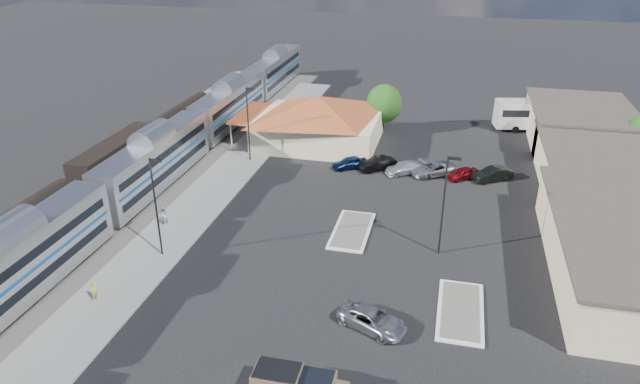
# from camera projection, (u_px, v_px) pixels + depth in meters

# --- Properties ---
(ground) EXTENTS (280.00, 280.00, 0.00)m
(ground) POSITION_uv_depth(u_px,v_px,m) (304.00, 237.00, 51.82)
(ground) COLOR black
(ground) RESTS_ON ground
(railbed) EXTENTS (16.00, 100.00, 0.12)m
(railbed) POSITION_uv_depth(u_px,v_px,m) (141.00, 179.00, 63.27)
(railbed) COLOR #4C4944
(railbed) RESTS_ON ground
(platform) EXTENTS (5.50, 92.00, 0.18)m
(platform) POSITION_uv_depth(u_px,v_px,m) (209.00, 195.00, 59.59)
(platform) COLOR gray
(platform) RESTS_ON ground
(passenger_train) EXTENTS (3.00, 104.00, 5.55)m
(passenger_train) POSITION_uv_depth(u_px,v_px,m) (156.00, 163.00, 60.17)
(passenger_train) COLOR silver
(passenger_train) RESTS_ON ground
(freight_cars) EXTENTS (2.80, 46.00, 4.00)m
(freight_cars) POSITION_uv_depth(u_px,v_px,m) (117.00, 159.00, 63.60)
(freight_cars) COLOR black
(freight_cars) RESTS_ON ground
(station_depot) EXTENTS (18.35, 12.24, 6.20)m
(station_depot) POSITION_uv_depth(u_px,v_px,m) (318.00, 120.00, 72.52)
(station_depot) COLOR beige
(station_depot) RESTS_ON ground
(buildings_east) EXTENTS (14.40, 51.40, 4.80)m
(buildings_east) POSITION_uv_depth(u_px,v_px,m) (609.00, 181.00, 57.45)
(buildings_east) COLOR #C6B28C
(buildings_east) RESTS_ON ground
(traffic_island_south) EXTENTS (3.30, 7.50, 0.21)m
(traffic_island_south) POSITION_uv_depth(u_px,v_px,m) (352.00, 230.00, 52.68)
(traffic_island_south) COLOR silver
(traffic_island_south) RESTS_ON ground
(traffic_island_north) EXTENTS (3.30, 7.50, 0.21)m
(traffic_island_north) POSITION_uv_depth(u_px,v_px,m) (460.00, 311.00, 41.78)
(traffic_island_north) COLOR silver
(traffic_island_north) RESTS_ON ground
(lamp_plat_s) EXTENTS (1.08, 0.25, 9.00)m
(lamp_plat_s) POSITION_uv_depth(u_px,v_px,m) (156.00, 200.00, 46.57)
(lamp_plat_s) COLOR black
(lamp_plat_s) RESTS_ON ground
(lamp_plat_n) EXTENTS (1.08, 0.25, 9.00)m
(lamp_plat_n) POSITION_uv_depth(u_px,v_px,m) (249.00, 118.00, 65.89)
(lamp_plat_n) COLOR black
(lamp_plat_n) RESTS_ON ground
(lamp_lot) EXTENTS (1.08, 0.25, 9.00)m
(lamp_lot) POSITION_uv_depth(u_px,v_px,m) (445.00, 198.00, 46.96)
(lamp_lot) COLOR black
(lamp_lot) RESTS_ON ground
(tree_depot) EXTENTS (4.71, 4.71, 6.63)m
(tree_depot) POSITION_uv_depth(u_px,v_px,m) (384.00, 104.00, 75.80)
(tree_depot) COLOR #382314
(tree_depot) RESTS_ON ground
(suv) EXTENTS (5.53, 4.13, 1.40)m
(suv) POSITION_uv_depth(u_px,v_px,m) (372.00, 320.00, 39.89)
(suv) COLOR #A1A3A9
(suv) RESTS_ON ground
(coach_bus) EXTENTS (13.09, 5.26, 4.10)m
(coach_bus) POSITION_uv_depth(u_px,v_px,m) (543.00, 114.00, 77.33)
(coach_bus) COLOR white
(coach_bus) RESTS_ON ground
(person_a) EXTENTS (0.42, 0.60, 1.57)m
(person_a) POSITION_uv_depth(u_px,v_px,m) (94.00, 292.00, 42.48)
(person_a) COLOR gold
(person_a) RESTS_ON platform
(person_b) EXTENTS (0.88, 1.04, 1.86)m
(person_b) POSITION_uv_depth(u_px,v_px,m) (163.00, 215.00, 53.22)
(person_b) COLOR silver
(person_b) RESTS_ON platform
(parked_car_a) EXTENTS (4.31, 3.65, 1.39)m
(parked_car_a) POSITION_uv_depth(u_px,v_px,m) (349.00, 163.00, 65.92)
(parked_car_a) COLOR #0C1B3E
(parked_car_a) RESTS_ON ground
(parked_car_b) EXTENTS (4.54, 3.92, 1.48)m
(parked_car_b) POSITION_uv_depth(u_px,v_px,m) (377.00, 164.00, 65.48)
(parked_car_b) COLOR black
(parked_car_b) RESTS_ON ground
(parked_car_c) EXTENTS (4.97, 4.14, 1.36)m
(parked_car_c) POSITION_uv_depth(u_px,v_px,m) (405.00, 168.00, 64.57)
(parked_car_c) COLOR silver
(parked_car_c) RESTS_ON ground
(parked_car_d) EXTENTS (5.81, 4.93, 1.48)m
(parked_car_d) POSITION_uv_depth(u_px,v_px,m) (434.00, 169.00, 64.13)
(parked_car_d) COLOR gray
(parked_car_d) RESTS_ON ground
(parked_car_e) EXTENTS (3.93, 3.54, 1.29)m
(parked_car_e) POSITION_uv_depth(u_px,v_px,m) (463.00, 173.00, 63.22)
(parked_car_e) COLOR maroon
(parked_car_e) RESTS_ON ground
(parked_car_f) EXTENTS (4.71, 3.85, 1.51)m
(parked_car_f) POSITION_uv_depth(u_px,v_px,m) (493.00, 174.00, 62.76)
(parked_car_f) COLOR black
(parked_car_f) RESTS_ON ground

